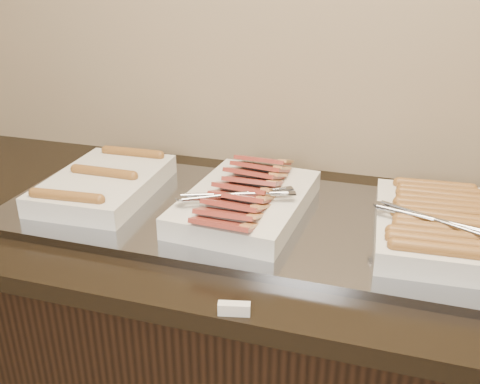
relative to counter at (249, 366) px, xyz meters
name	(u,v)px	position (x,y,z in m)	size (l,w,h in m)	color
counter	(249,366)	(0.00, 0.00, 0.00)	(2.06, 0.76, 0.90)	black
warming_tray	(252,217)	(0.01, 0.00, 0.46)	(1.20, 0.50, 0.02)	gray
dish_left	(105,183)	(-0.39, 0.00, 0.49)	(0.26, 0.38, 0.07)	silver
dish_center	(246,200)	(-0.01, 0.00, 0.50)	(0.29, 0.42, 0.09)	silver
dish_right	(436,224)	(0.41, 0.00, 0.50)	(0.28, 0.39, 0.08)	silver
label_holder	(234,309)	(0.08, -0.36, 0.46)	(0.06, 0.02, 0.02)	silver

